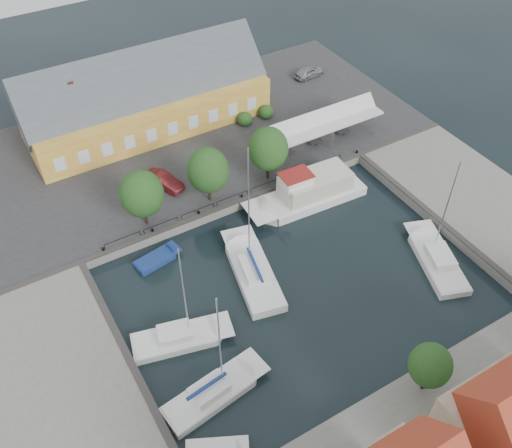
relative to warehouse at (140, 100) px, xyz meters
The scene contains 16 objects.
ground 28.82m from the warehouse, 84.77° to the right, with size 140.00×140.00×0.00m, color black.
north_quay 7.13m from the warehouse, 64.14° to the right, with size 56.00×26.00×1.00m, color #2D2D30.
west_quay 36.24m from the warehouse, 122.58° to the right, with size 12.00×24.00×1.00m, color slate.
east_quay 39.27m from the warehouse, 50.98° to the right, with size 12.00×24.00×1.00m, color slate.
quay_edge_fittings 23.99m from the warehouse, 83.67° to the right, with size 56.00×24.72×0.40m.
warehouse is the anchor object (origin of this frame).
tent_canopy 21.63m from the warehouse, 39.86° to the right, with size 14.00×4.00×2.83m.
quay_trees 16.37m from the warehouse, 87.91° to the right, with size 18.20×4.20×6.30m.
car_silver 23.84m from the warehouse, ahead, with size 1.74×4.33×1.48m, color #9CA0A4.
car_red 12.52m from the warehouse, 102.32° to the right, with size 1.62×4.64×1.53m, color #571316.
center_sailboat 27.10m from the warehouse, 90.74° to the right, with size 5.36×11.02×14.40m.
trawler 23.30m from the warehouse, 64.20° to the right, with size 13.55×4.63×5.00m.
east_boat_c 37.76m from the warehouse, 65.75° to the right, with size 5.98×9.81×11.97m.
west_boat_c 31.62m from the warehouse, 107.18° to the right, with size 8.80×4.64×11.46m.
west_boat_d 37.24m from the warehouse, 104.33° to the right, with size 9.13×3.86×11.80m.
launch_nw 22.22m from the warehouse, 109.47° to the right, with size 4.79×2.56×0.88m.
Camera 1 is at (-20.39, -28.58, 40.10)m, focal length 40.00 mm.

